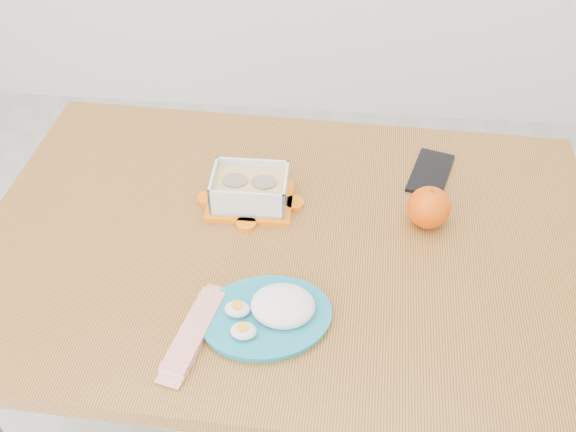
# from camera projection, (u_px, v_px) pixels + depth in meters

# --- Properties ---
(dining_table) EXTENTS (1.26, 0.87, 0.75)m
(dining_table) POSITION_uv_depth(u_px,v_px,m) (288.00, 270.00, 1.34)
(dining_table) COLOR #AC6B30
(dining_table) RESTS_ON ground
(food_container) EXTENTS (0.18, 0.14, 0.07)m
(food_container) POSITION_uv_depth(u_px,v_px,m) (250.00, 190.00, 1.33)
(food_container) COLOR orange
(food_container) RESTS_ON dining_table
(orange_fruit) EXTENTS (0.09, 0.09, 0.09)m
(orange_fruit) POSITION_uv_depth(u_px,v_px,m) (429.00, 208.00, 1.28)
(orange_fruit) COLOR #E34A04
(orange_fruit) RESTS_ON dining_table
(rice_plate) EXTENTS (0.28, 0.28, 0.06)m
(rice_plate) POSITION_uv_depth(u_px,v_px,m) (271.00, 311.00, 1.12)
(rice_plate) COLOR teal
(rice_plate) RESTS_ON dining_table
(candy_bar) EXTENTS (0.08, 0.19, 0.02)m
(candy_bar) POSITION_uv_depth(u_px,v_px,m) (194.00, 331.00, 1.10)
(candy_bar) COLOR red
(candy_bar) RESTS_ON dining_table
(smartphone) EXTENTS (0.12, 0.17, 0.01)m
(smartphone) POSITION_uv_depth(u_px,v_px,m) (431.00, 173.00, 1.42)
(smartphone) COLOR black
(smartphone) RESTS_ON dining_table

